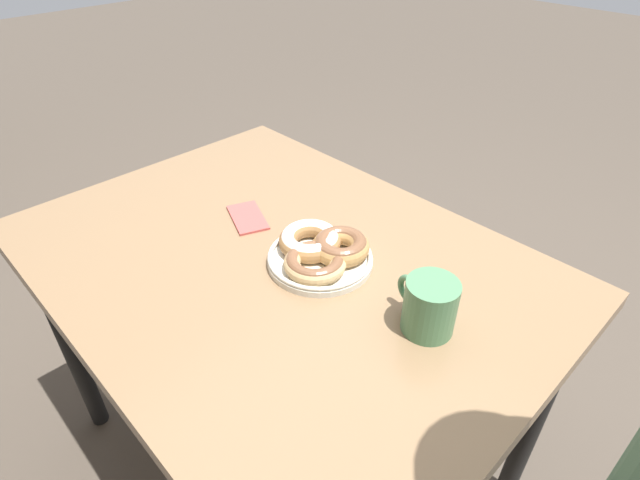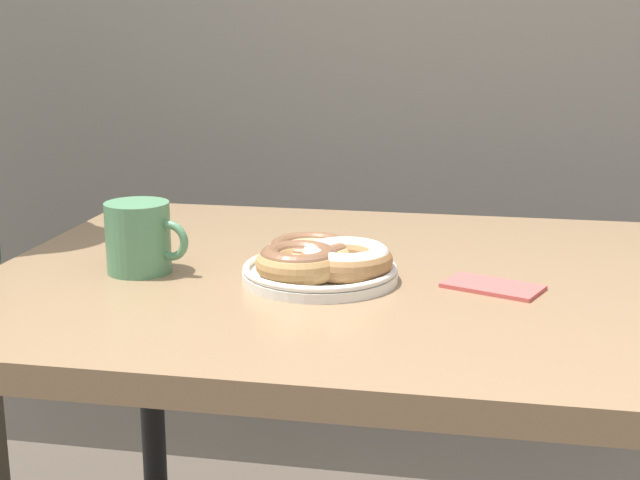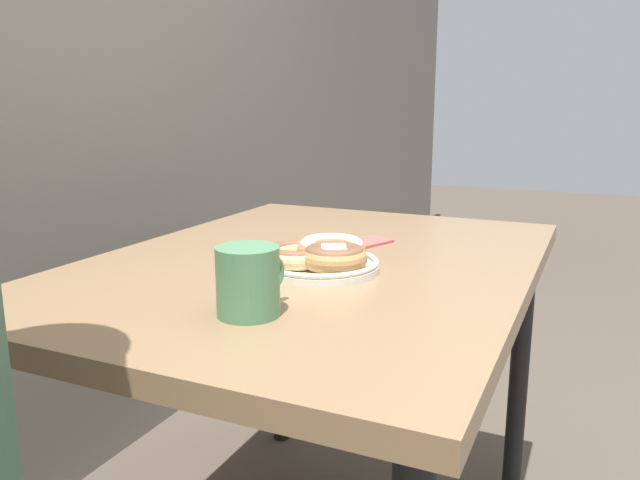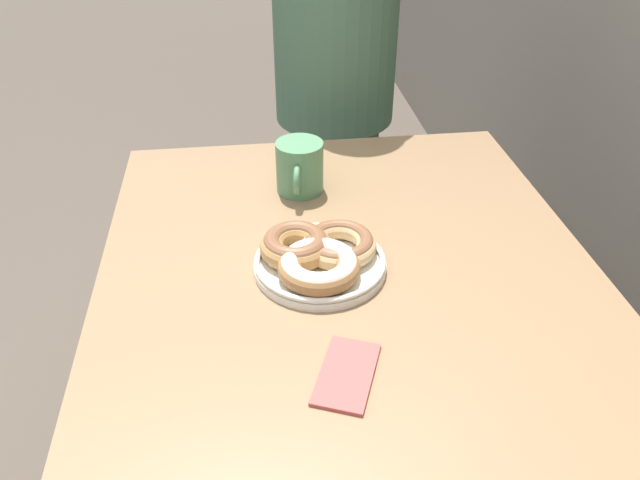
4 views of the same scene
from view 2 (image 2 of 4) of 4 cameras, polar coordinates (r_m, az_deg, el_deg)
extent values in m
cube|color=#846647|center=(1.33, 3.93, -2.99)|extent=(1.16, 0.85, 0.04)
cylinder|color=black|center=(1.92, -10.72, -9.88)|extent=(0.05, 0.05, 0.73)
cylinder|color=silver|center=(1.28, 0.00, -2.29)|extent=(0.23, 0.23, 0.01)
torus|color=silver|center=(1.28, 0.00, -1.78)|extent=(0.22, 0.22, 0.01)
torus|color=#9E7042|center=(1.26, 1.65, -1.30)|extent=(0.14, 0.14, 0.04)
torus|color=white|center=(1.26, 1.65, -0.99)|extent=(0.13, 0.13, 0.03)
torus|color=#D6B27A|center=(1.32, -0.65, -0.79)|extent=(0.18, 0.18, 0.03)
torus|color=brown|center=(1.31, -0.65, -0.54)|extent=(0.17, 0.17, 0.03)
torus|color=#B2844C|center=(1.24, -1.37, -1.51)|extent=(0.16, 0.16, 0.04)
torus|color=brown|center=(1.24, -1.38, -1.19)|extent=(0.15, 0.15, 0.03)
cylinder|color=#4C7F56|center=(1.34, -11.56, 0.17)|extent=(0.10, 0.10, 0.11)
cylinder|color=#382114|center=(1.33, -11.66, 2.11)|extent=(0.08, 0.08, 0.00)
torus|color=#4C7F56|center=(1.32, -9.59, -0.04)|extent=(0.06, 0.02, 0.06)
cube|color=#BC4C47|center=(1.27, 11.00, -2.94)|extent=(0.15, 0.12, 0.01)
camera|label=1|loc=(2.00, -15.07, 22.18)|focal=28.00mm
camera|label=3|loc=(1.47, -49.59, 7.03)|focal=35.00mm
camera|label=4|loc=(1.29, 42.61, 22.95)|focal=35.00mm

